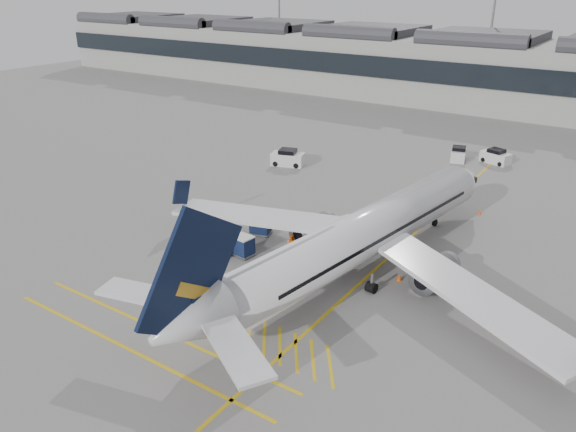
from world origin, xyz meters
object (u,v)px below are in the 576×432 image
Objects in this scene: baggage_cart_a at (348,226)px; pushback_tug at (217,247)px; belt_loader at (310,246)px; ramp_agent_b at (292,244)px; airliner_main at (360,237)px; ramp_agent_a at (363,245)px.

baggage_cart_a is 11.70m from pushback_tug.
baggage_cart_a reaches higher than pushback_tug.
belt_loader reaches higher than baggage_cart_a.
belt_loader reaches higher than ramp_agent_b.
airliner_main is at bearing 173.73° from ramp_agent_b.
baggage_cart_a is (-3.85, 5.46, -2.14)m from airliner_main.
baggage_cart_a is at bearing 87.00° from ramp_agent_a.
belt_loader is at bearing -78.42° from baggage_cart_a.
pushback_tug is at bearing -130.89° from belt_loader.
ramp_agent_b is at bearing 162.23° from ramp_agent_a.
baggage_cart_a is 0.76× the size of pushback_tug.
ramp_agent_b is (-2.20, -5.67, -0.03)m from baggage_cart_a.
airliner_main reaches higher than ramp_agent_b.
airliner_main is 14.80× the size of pushback_tug.
airliner_main is 11.98m from pushback_tug.
baggage_cart_a is at bearing 133.64° from airliner_main.
ramp_agent_a reaches higher than pushback_tug.
airliner_main reaches higher than belt_loader.
ramp_agent_a is (2.72, -2.45, -0.12)m from baggage_cart_a.
airliner_main is 19.48× the size of baggage_cart_a.
belt_loader is 2.84× the size of ramp_agent_b.
airliner_main reaches higher than ramp_agent_a.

